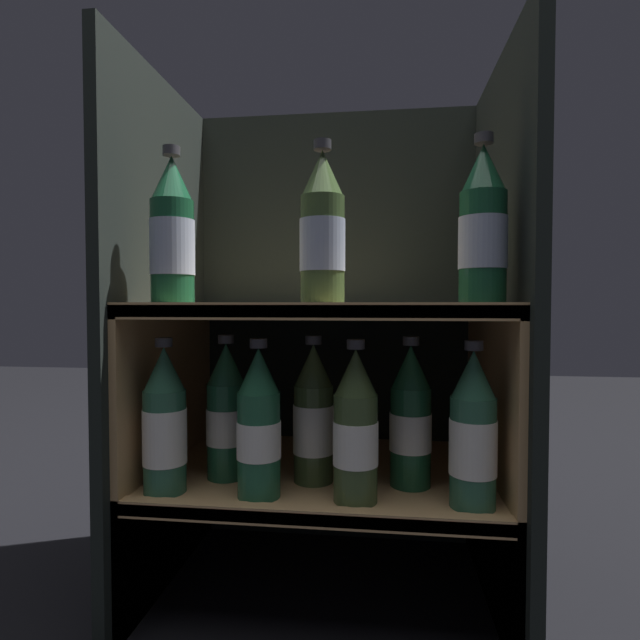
{
  "coord_description": "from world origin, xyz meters",
  "views": [
    {
      "loc": [
        0.1,
        -0.69,
        0.52
      ],
      "look_at": [
        0.0,
        0.14,
        0.49
      ],
      "focal_mm": 28.0,
      "sensor_mm": 36.0,
      "label": 1
    }
  ],
  "objects": [
    {
      "name": "bottle_lower_back_1",
      "position": [
        -0.01,
        0.13,
        0.33
      ],
      "size": [
        0.07,
        0.07,
        0.24
      ],
      "color": "#384C28",
      "rests_on": "shelf_lower"
    },
    {
      "name": "bottle_upper_front_0",
      "position": [
        -0.22,
        0.05,
        0.62
      ],
      "size": [
        0.07,
        0.07,
        0.24
      ],
      "color": "#144228",
      "rests_on": "shelf_upper"
    },
    {
      "name": "bottle_lower_front_0",
      "position": [
        -0.24,
        0.05,
        0.33
      ],
      "size": [
        0.07,
        0.07,
        0.24
      ],
      "color": "#285B42",
      "rests_on": "shelf_lower"
    },
    {
      "name": "bottle_lower_back_2",
      "position": [
        0.15,
        0.13,
        0.33
      ],
      "size": [
        0.07,
        0.07,
        0.24
      ],
      "color": "#194C2D",
      "rests_on": "shelf_lower"
    },
    {
      "name": "shelf_lower",
      "position": [
        0.0,
        0.19,
        0.18
      ],
      "size": [
        0.59,
        0.4,
        0.22
      ],
      "color": "tan",
      "rests_on": "ground_plane"
    },
    {
      "name": "fridge_side_right",
      "position": [
        0.31,
        0.2,
        0.46
      ],
      "size": [
        0.02,
        0.44,
        0.93
      ],
      "primitive_type": "cube",
      "color": "black",
      "rests_on": "ground_plane"
    },
    {
      "name": "bottle_lower_front_3",
      "position": [
        0.23,
        0.05,
        0.33
      ],
      "size": [
        0.07,
        0.07,
        0.24
      ],
      "color": "#285B42",
      "rests_on": "shelf_lower"
    },
    {
      "name": "fridge_back_wall",
      "position": [
        0.0,
        0.41,
        0.46
      ],
      "size": [
        0.63,
        0.02,
        0.93
      ],
      "primitive_type": "cube",
      "color": "black",
      "rests_on": "ground_plane"
    },
    {
      "name": "shelf_upper",
      "position": [
        0.0,
        0.19,
        0.38
      ],
      "size": [
        0.59,
        0.4,
        0.52
      ],
      "color": "tan",
      "rests_on": "ground_plane"
    },
    {
      "name": "bottle_lower_front_1",
      "position": [
        -0.08,
        0.05,
        0.33
      ],
      "size": [
        0.07,
        0.07,
        0.24
      ],
      "color": "#1E5638",
      "rests_on": "shelf_lower"
    },
    {
      "name": "bottle_lower_front_2",
      "position": [
        0.06,
        0.05,
        0.33
      ],
      "size": [
        0.07,
        0.07,
        0.24
      ],
      "color": "#384C28",
      "rests_on": "shelf_lower"
    },
    {
      "name": "bottle_upper_front_1",
      "position": [
        0.01,
        0.05,
        0.62
      ],
      "size": [
        0.07,
        0.07,
        0.24
      ],
      "color": "#384C28",
      "rests_on": "shelf_upper"
    },
    {
      "name": "fridge_side_left",
      "position": [
        -0.31,
        0.2,
        0.46
      ],
      "size": [
        0.02,
        0.44,
        0.93
      ],
      "primitive_type": "cube",
      "color": "black",
      "rests_on": "ground_plane"
    },
    {
      "name": "bottle_upper_front_2",
      "position": [
        0.25,
        0.05,
        0.62
      ],
      "size": [
        0.07,
        0.07,
        0.24
      ],
      "color": "#144228",
      "rests_on": "shelf_upper"
    },
    {
      "name": "bottle_lower_back_0",
      "position": [
        -0.16,
        0.13,
        0.33
      ],
      "size": [
        0.07,
        0.07,
        0.24
      ],
      "color": "#1E5638",
      "rests_on": "shelf_lower"
    }
  ]
}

